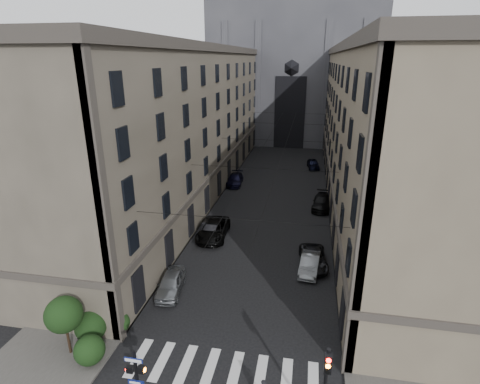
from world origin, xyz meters
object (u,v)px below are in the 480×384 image
Objects in this scene: car_left_near at (171,283)px; gothic_tower at (295,56)px; car_left_far at (235,180)px; car_right_near at (310,263)px; car_right_midfar at (322,202)px; car_right_far at (313,164)px; car_left_midnear at (210,230)px; traffic_light_right at (326,384)px; car_left_midfar at (213,230)px; car_right_midnear at (313,258)px; pedestrian_signal_left at (137,378)px.

gothic_tower is at bearing 77.99° from car_left_near.
car_left_far reaches higher than car_right_near.
car_right_midfar reaches higher than car_right_far.
car_right_midfar is (11.41, 10.14, 0.02)m from car_left_midnear.
car_left_midnear is 1.06× the size of car_right_far.
car_right_midfar is (12.23, -6.91, 0.04)m from car_left_far.
traffic_light_right is at bearing -76.25° from car_left_far.
car_left_midfar is (-10.48, 19.85, -2.46)m from traffic_light_right.
gothic_tower is 56.05m from car_left_midfar.
car_left_midfar is 1.17× the size of car_left_far.
traffic_light_right reaches higher than car_right_midfar.
car_left_midfar is at bearing -95.24° from gothic_tower.
car_right_midfar is at bearing 88.85° from traffic_light_right.
gothic_tower reaches higher than car_right_midnear.
gothic_tower reaches higher than car_right_far.
car_right_midfar is 1.24× the size of car_right_far.
car_left_midnear reaches higher than car_right_near.
car_left_far is at bearing 112.71° from car_right_midnear.
pedestrian_signal_left is 0.74× the size of car_right_midfar.
car_left_midfar reaches higher than car_left_midnear.
pedestrian_signal_left is 20.37m from car_left_midfar.
car_right_near is at bearing 18.86° from car_left_near.
car_right_midnear is (0.29, 1.01, -0.04)m from car_right_near.
car_left_midfar is (0.86, 9.85, 0.07)m from car_left_near.
car_left_near is 0.82× the size of car_right_midfar.
car_left_midnear reaches higher than car_right_far.
car_right_near is 0.89× the size of car_right_midnear.
car_right_midfar reaches higher than car_right_midnear.
car_left_midnear is 17.07m from car_left_far.
pedestrian_signal_left is 37.37m from car_left_far.
car_left_midfar is at bearing 159.94° from car_right_near.
traffic_light_right is 1.20× the size of car_right_far.
pedestrian_signal_left reaches higher than car_left_near.
car_left_midfar reaches higher than car_right_midfar.
car_right_midnear is (8.68, 16.52, -1.64)m from pedestrian_signal_left.
pedestrian_signal_left is 0.92× the size of car_right_far.
car_left_near is 9.81m from car_left_midnear.
car_right_far is at bearing 67.37° from car_left_midfar.
gothic_tower is 11.81× the size of car_right_midnear.
pedestrian_signal_left reaches higher than car_right_midnear.
car_left_near is at bearing -95.20° from gothic_tower.
car_left_far is 1.04× the size of car_right_midnear.
traffic_light_right is at bearing -81.36° from car_right_near.
pedestrian_signal_left is at bearing -86.74° from car_left_midnear.
car_left_midfar reaches higher than car_right_midnear.
gothic_tower reaches higher than traffic_light_right.
car_left_midnear is at bearing 118.65° from traffic_light_right.
car_left_midnear is 0.77× the size of car_left_midfar.
gothic_tower is 11.15× the size of traffic_light_right.
car_right_midnear is at bearing -97.00° from car_right_far.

